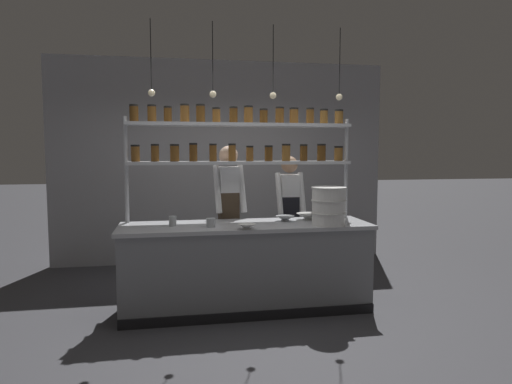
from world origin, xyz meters
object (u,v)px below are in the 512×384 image
(chef_center, at_px, (289,212))
(container_stack, at_px, (329,206))
(prep_bowl_center_back, at_px, (308,217))
(prep_bowl_center_front, at_px, (247,227))
(chef_left, at_px, (229,209))
(spice_shelf_unit, at_px, (241,144))
(prep_bowl_near_left, at_px, (285,219))
(serving_cup_front, at_px, (211,223))
(serving_cup_by_board, at_px, (173,221))

(chef_center, bearing_deg, container_stack, -81.68)
(chef_center, height_order, prep_bowl_center_back, chef_center)
(container_stack, distance_m, prep_bowl_center_front, 0.90)
(chef_left, xyz_separation_m, prep_bowl_center_back, (0.84, -0.40, -0.06))
(spice_shelf_unit, height_order, prep_bowl_near_left, spice_shelf_unit)
(prep_bowl_center_back, bearing_deg, chef_center, 94.50)
(container_stack, xyz_separation_m, prep_bowl_center_front, (-0.88, -0.09, -0.17))
(prep_bowl_center_back, distance_m, serving_cup_front, 1.15)
(chef_left, xyz_separation_m, serving_cup_by_board, (-0.65, -0.56, -0.04))
(spice_shelf_unit, bearing_deg, prep_bowl_near_left, -25.29)
(prep_bowl_center_front, bearing_deg, container_stack, 6.09)
(chef_left, height_order, container_stack, chef_left)
(container_stack, bearing_deg, prep_bowl_near_left, 138.27)
(prep_bowl_near_left, bearing_deg, chef_center, 71.76)
(container_stack, relative_size, serving_cup_front, 4.30)
(chef_left, distance_m, prep_bowl_center_back, 0.94)
(chef_center, xyz_separation_m, prep_bowl_near_left, (-0.23, -0.69, 0.02))
(chef_left, bearing_deg, serving_cup_front, -116.80)
(spice_shelf_unit, bearing_deg, serving_cup_front, -128.62)
(chef_left, distance_m, container_stack, 1.23)
(chef_center, distance_m, serving_cup_by_board, 1.65)
(container_stack, height_order, serving_cup_by_board, container_stack)
(spice_shelf_unit, xyz_separation_m, serving_cup_front, (-0.38, -0.48, -0.79))
(serving_cup_front, bearing_deg, container_stack, -3.57)
(spice_shelf_unit, xyz_separation_m, container_stack, (0.83, -0.55, -0.64))
(prep_bowl_center_back, distance_m, serving_cup_by_board, 1.50)
(prep_bowl_center_back, xyz_separation_m, serving_cup_front, (-1.11, -0.30, 0.01))
(spice_shelf_unit, xyz_separation_m, prep_bowl_center_front, (-0.04, -0.65, -0.81))
(chef_center, relative_size, serving_cup_front, 17.61)
(chef_left, relative_size, chef_center, 1.08)
(prep_bowl_near_left, distance_m, serving_cup_front, 0.88)
(spice_shelf_unit, distance_m, chef_center, 1.17)
(prep_bowl_near_left, height_order, prep_bowl_center_back, prep_bowl_center_back)
(container_stack, height_order, prep_bowl_center_front, container_stack)
(serving_cup_by_board, bearing_deg, container_stack, -7.93)
(container_stack, xyz_separation_m, serving_cup_front, (-1.22, 0.08, -0.15))
(prep_bowl_near_left, distance_m, serving_cup_by_board, 1.22)
(chef_left, height_order, prep_bowl_center_front, chef_left)
(serving_cup_by_board, bearing_deg, serving_cup_front, -21.12)
(prep_bowl_center_front, distance_m, serving_cup_by_board, 0.78)
(chef_center, height_order, container_stack, chef_center)
(chef_left, bearing_deg, container_stack, -45.48)
(prep_bowl_center_back, bearing_deg, prep_bowl_near_left, -171.48)
(spice_shelf_unit, relative_size, serving_cup_by_board, 24.31)
(container_stack, distance_m, prep_bowl_near_left, 0.54)
(prep_bowl_center_front, bearing_deg, serving_cup_front, 153.56)
(spice_shelf_unit, distance_m, prep_bowl_center_front, 1.04)
(container_stack, bearing_deg, spice_shelf_unit, 146.46)
(spice_shelf_unit, height_order, prep_bowl_center_back, spice_shelf_unit)
(container_stack, bearing_deg, chef_center, 98.50)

